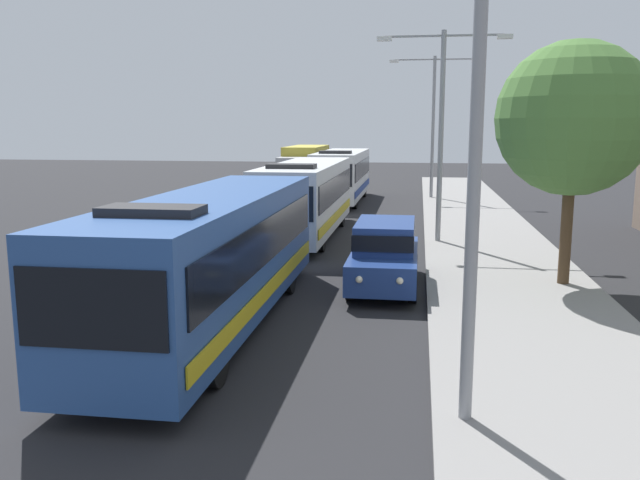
{
  "coord_description": "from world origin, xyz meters",
  "views": [
    {
      "loc": [
        3.3,
        -3.0,
        4.6
      ],
      "look_at": [
        0.65,
        14.69,
        1.48
      ],
      "focal_mm": 37.0,
      "sensor_mm": 36.0,
      "label": 1
    }
  ],
  "objects": [
    {
      "name": "box_truck_oncoming",
      "position": [
        -4.6,
        42.58,
        1.72
      ],
      "size": [
        2.35,
        8.41,
        3.15
      ],
      "color": "#B7B7BC",
      "rests_on": "ground_plane"
    },
    {
      "name": "streetlamp_mid",
      "position": [
        4.1,
        22.8,
        4.97
      ],
      "size": [
        4.97,
        0.28,
        7.94
      ],
      "color": "gray",
      "rests_on": "sidewalk"
    },
    {
      "name": "white_suv",
      "position": [
        2.4,
        15.54,
        1.03
      ],
      "size": [
        1.86,
        5.03,
        1.9
      ],
      "color": "navy",
      "rests_on": "ground_plane"
    },
    {
      "name": "roadside_tree",
      "position": [
        7.46,
        16.16,
        4.77
      ],
      "size": [
        4.25,
        4.25,
        6.75
      ],
      "color": "#4C3823",
      "rests_on": "sidewalk"
    },
    {
      "name": "bus_middle",
      "position": [
        -1.3,
        36.66,
        1.69
      ],
      "size": [
        2.58,
        10.5,
        3.21
      ],
      "color": "silver",
      "rests_on": "ground_plane"
    },
    {
      "name": "streetlamp_far",
      "position": [
        4.1,
        38.81,
        5.36
      ],
      "size": [
        5.48,
        0.28,
        8.6
      ],
      "color": "gray",
      "rests_on": "sidewalk"
    },
    {
      "name": "bus_second_in_line",
      "position": [
        -1.3,
        23.89,
        1.69
      ],
      "size": [
        2.58,
        10.72,
        3.21
      ],
      "color": "silver",
      "rests_on": "ground_plane"
    },
    {
      "name": "bus_lead",
      "position": [
        -1.3,
        11.29,
        1.69
      ],
      "size": [
        2.58,
        11.54,
        3.21
      ],
      "color": "#284C8C",
      "rests_on": "ground_plane"
    },
    {
      "name": "streetlamp_near",
      "position": [
        4.1,
        6.78,
        5.56
      ],
      "size": [
        6.29,
        0.28,
        8.87
      ],
      "color": "gray",
      "rests_on": "sidewalk"
    }
  ]
}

